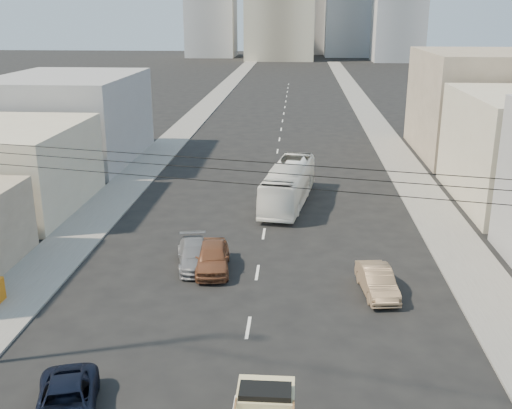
# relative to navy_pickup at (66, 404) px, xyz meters

# --- Properties ---
(sidewalk_left) EXTENTS (3.50, 180.00, 0.12)m
(sidewalk_left) POSITION_rel_navy_pickup_xyz_m (-6.00, 68.80, -0.56)
(sidewalk_left) COLOR slate
(sidewalk_left) RESTS_ON ground
(sidewalk_right) EXTENTS (3.50, 180.00, 0.12)m
(sidewalk_right) POSITION_rel_navy_pickup_xyz_m (17.50, 68.80, -0.56)
(sidewalk_right) COLOR slate
(sidewalk_right) RESTS_ON ground
(lane_dashes) EXTENTS (0.15, 104.00, 0.01)m
(lane_dashes) POSITION_rel_navy_pickup_xyz_m (5.75, 51.80, -0.62)
(lane_dashes) COLOR silver
(lane_dashes) RESTS_ON ground
(navy_pickup) EXTENTS (3.19, 4.87, 1.25)m
(navy_pickup) POSITION_rel_navy_pickup_xyz_m (0.00, 0.00, 0.00)
(navy_pickup) COLOR black
(navy_pickup) RESTS_ON ground
(city_bus) EXTENTS (4.03, 10.82, 2.94)m
(city_bus) POSITION_rel_navy_pickup_xyz_m (7.18, 25.27, 0.85)
(city_bus) COLOR white
(city_bus) RESTS_ON ground
(sedan_brown) EXTENTS (2.24, 4.63, 1.52)m
(sedan_brown) POSITION_rel_navy_pickup_xyz_m (3.29, 12.96, 0.14)
(sedan_brown) COLOR brown
(sedan_brown) RESTS_ON ground
(sedan_tan) EXTENTS (1.93, 4.25, 1.35)m
(sedan_tan) POSITION_rel_navy_pickup_xyz_m (11.92, 10.67, 0.05)
(sedan_tan) COLOR #907254
(sedan_tan) RESTS_ON ground
(sedan_grey) EXTENTS (2.73, 4.77, 1.30)m
(sedan_grey) POSITION_rel_navy_pickup_xyz_m (2.20, 13.47, 0.03)
(sedan_grey) COLOR gray
(sedan_grey) RESTS_ON ground
(overhead_wires) EXTENTS (23.01, 5.02, 0.72)m
(overhead_wires) POSITION_rel_navy_pickup_xyz_m (5.75, 0.30, 8.34)
(overhead_wires) COLOR black
(overhead_wires) RESTS_ON ground
(bldg_right_far) EXTENTS (12.00, 16.00, 10.00)m
(bldg_right_far) POSITION_rel_navy_pickup_xyz_m (25.75, 42.80, 4.38)
(bldg_right_far) COLOR gray
(bldg_right_far) RESTS_ON ground
(bldg_left_mid) EXTENTS (11.00, 12.00, 6.00)m
(bldg_left_mid) POSITION_rel_navy_pickup_xyz_m (-13.25, 22.80, 2.38)
(bldg_left_mid) COLOR #C2B59C
(bldg_left_mid) RESTS_ON ground
(bldg_left_far) EXTENTS (12.00, 16.00, 8.00)m
(bldg_left_far) POSITION_rel_navy_pickup_xyz_m (-13.75, 37.80, 3.38)
(bldg_left_far) COLOR #959598
(bldg_left_far) RESTS_ON ground
(midrise_nw) EXTENTS (15.00, 15.00, 34.00)m
(midrise_nw) POSITION_rel_navy_pickup_xyz_m (-20.25, 178.80, 16.38)
(midrise_nw) COLOR #979BA0
(midrise_nw) RESTS_ON ground
(midrise_east) EXTENTS (14.00, 14.00, 28.00)m
(midrise_east) POSITION_rel_navy_pickup_xyz_m (35.75, 163.80, 13.38)
(midrise_east) COLOR #979BA0
(midrise_east) RESTS_ON ground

